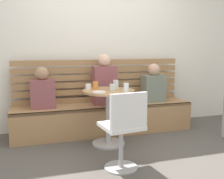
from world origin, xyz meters
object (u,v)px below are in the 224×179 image
at_px(cafe_table, 108,107).
at_px(cup_ceramic_white, 88,87).
at_px(person_child_left, 42,90).
at_px(plate_small, 99,92).
at_px(cup_water_clear, 126,87).
at_px(person_adult, 104,82).
at_px(booth_bench, 104,119).
at_px(person_child_middle, 153,85).
at_px(cup_tumbler_orange, 96,85).
at_px(cup_glass_short, 113,87).
at_px(white_chair, 124,128).
at_px(cup_glass_tall, 116,85).

bearing_deg(cafe_table, cup_ceramic_white, 146.87).
distance_m(person_child_left, plate_small, 0.94).
bearing_deg(cup_water_clear, cup_ceramic_white, 139.26).
relative_size(person_adult, cup_water_clear, 6.89).
xyz_separation_m(booth_bench, person_child_middle, (0.81, -0.02, 0.48)).
xyz_separation_m(cafe_table, person_child_middle, (0.88, 0.48, 0.19)).
height_order(booth_bench, cup_water_clear, cup_water_clear).
height_order(person_adult, cup_tumbler_orange, person_adult).
bearing_deg(person_child_left, cup_ceramic_white, -32.91).
bearing_deg(cup_ceramic_white, cup_water_clear, -40.74).
relative_size(person_adult, person_child_left, 1.29).
bearing_deg(person_adult, cup_water_clear, -83.52).
height_order(cup_glass_short, cup_tumbler_orange, cup_tumbler_orange).
relative_size(cafe_table, cup_glass_short, 9.25).
bearing_deg(plate_small, cup_ceramic_white, 102.34).
height_order(person_child_left, cup_glass_short, person_child_left).
relative_size(cafe_table, cup_tumbler_orange, 7.40).
relative_size(cafe_table, cup_water_clear, 6.73).
bearing_deg(booth_bench, cup_ceramic_white, -131.64).
distance_m(booth_bench, white_chair, 1.35).
relative_size(cup_glass_tall, cup_tumbler_orange, 1.20).
bearing_deg(person_child_middle, booth_bench, 178.60).
bearing_deg(booth_bench, cafe_table, -98.88).
bearing_deg(white_chair, person_child_left, 118.88).
relative_size(cup_glass_tall, cup_water_clear, 1.09).
xyz_separation_m(person_child_left, person_child_middle, (1.70, -0.04, 0.01)).
height_order(cup_glass_tall, plate_small, cup_glass_tall).
xyz_separation_m(white_chair, cup_glass_tall, (0.20, 0.87, 0.34)).
height_order(person_child_left, cup_ceramic_white, person_child_left).
height_order(booth_bench, person_adult, person_adult).
xyz_separation_m(person_adult, person_child_middle, (0.79, -0.04, -0.07)).
bearing_deg(cup_water_clear, cup_glass_tall, 101.36).
xyz_separation_m(cafe_table, white_chair, (-0.07, -0.81, -0.05)).
height_order(person_child_middle, plate_small, person_child_middle).
xyz_separation_m(cup_glass_tall, cup_water_clear, (0.05, -0.26, -0.01)).
height_order(person_adult, plate_small, person_adult).
distance_m(person_adult, cup_water_clear, 0.73).
distance_m(cafe_table, cup_water_clear, 0.38).
height_order(cafe_table, cup_tumbler_orange, cup_tumbler_orange).
distance_m(cup_glass_short, cup_tumbler_orange, 0.24).
relative_size(white_chair, plate_small, 5.00).
bearing_deg(cup_glass_tall, cafe_table, -154.29).
height_order(cafe_table, person_child_left, person_child_left).
bearing_deg(person_adult, cup_ceramic_white, -131.36).
bearing_deg(plate_small, cup_tumbler_orange, 85.46).
relative_size(person_child_middle, cup_tumbler_orange, 6.05).
bearing_deg(white_chair, person_adult, 82.91).
bearing_deg(person_adult, white_chair, -97.09).
bearing_deg(cafe_table, booth_bench, 81.12).
distance_m(cup_glass_short, plate_small, 0.25).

